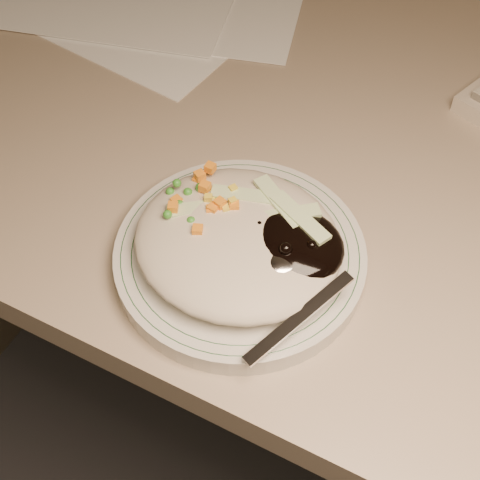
% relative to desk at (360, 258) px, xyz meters
% --- Properties ---
extents(desk, '(1.40, 0.70, 0.74)m').
position_rel_desk_xyz_m(desk, '(0.00, 0.00, 0.00)').
color(desk, gray).
rests_on(desk, ground).
extents(plate, '(0.24, 0.24, 0.02)m').
position_rel_desk_xyz_m(plate, '(-0.07, -0.21, 0.21)').
color(plate, silver).
rests_on(plate, desk).
extents(plate_rim, '(0.22, 0.22, 0.00)m').
position_rel_desk_xyz_m(plate_rim, '(-0.07, -0.21, 0.22)').
color(plate_rim, '#144723').
rests_on(plate_rim, plate).
extents(meal, '(0.21, 0.19, 0.05)m').
position_rel_desk_xyz_m(meal, '(-0.07, -0.21, 0.24)').
color(meal, beige).
rests_on(meal, plate).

